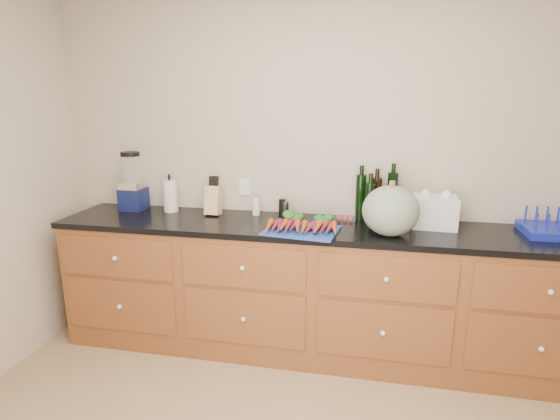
% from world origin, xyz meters
% --- Properties ---
extents(wall_back, '(4.10, 0.05, 2.60)m').
position_xyz_m(wall_back, '(0.00, 1.62, 1.30)').
color(wall_back, '#BCAF9C').
rests_on(wall_back, ground).
extents(cabinets, '(3.60, 0.64, 0.90)m').
position_xyz_m(cabinets, '(0.00, 1.30, 0.45)').
color(cabinets, brown).
rests_on(cabinets, ground).
extents(countertop, '(3.64, 0.62, 0.04)m').
position_xyz_m(countertop, '(0.00, 1.30, 0.92)').
color(countertop, black).
rests_on(countertop, cabinets).
extents(cutting_board, '(0.50, 0.40, 0.01)m').
position_xyz_m(cutting_board, '(-0.09, 1.14, 0.95)').
color(cutting_board, '#2043A2').
rests_on(cutting_board, countertop).
extents(carrots, '(0.46, 0.32, 0.06)m').
position_xyz_m(carrots, '(-0.09, 1.18, 0.98)').
color(carrots, '#CA4217').
rests_on(carrots, cutting_board).
extents(squash, '(0.35, 0.35, 0.32)m').
position_xyz_m(squash, '(0.46, 1.17, 1.10)').
color(squash, slate).
rests_on(squash, countertop).
extents(blender_appliance, '(0.18, 0.18, 0.44)m').
position_xyz_m(blender_appliance, '(-1.45, 1.46, 1.13)').
color(blender_appliance, '#0F1647').
rests_on(blender_appliance, countertop).
extents(paper_towel, '(0.11, 0.11, 0.24)m').
position_xyz_m(paper_towel, '(-1.15, 1.46, 1.06)').
color(paper_towel, silver).
rests_on(paper_towel, countertop).
extents(knife_block, '(0.11, 0.11, 0.21)m').
position_xyz_m(knife_block, '(-0.80, 1.44, 1.05)').
color(knife_block, tan).
rests_on(knife_block, countertop).
extents(grinder_salt, '(0.06, 0.06, 0.13)m').
position_xyz_m(grinder_salt, '(-0.48, 1.48, 1.00)').
color(grinder_salt, silver).
rests_on(grinder_salt, countertop).
extents(grinder_pepper, '(0.05, 0.05, 0.13)m').
position_xyz_m(grinder_pepper, '(-0.29, 1.48, 1.00)').
color(grinder_pepper, black).
rests_on(grinder_pepper, countertop).
extents(canister_chrome, '(0.05, 0.05, 0.12)m').
position_xyz_m(canister_chrome, '(-0.26, 1.48, 1.00)').
color(canister_chrome, white).
rests_on(canister_chrome, countertop).
extents(tomato_box, '(0.15, 0.12, 0.07)m').
position_xyz_m(tomato_box, '(0.17, 1.47, 0.97)').
color(tomato_box, white).
rests_on(tomato_box, countertop).
extents(bottles, '(0.28, 0.15, 0.34)m').
position_xyz_m(bottles, '(0.37, 1.51, 1.10)').
color(bottles, black).
rests_on(bottles, countertop).
extents(grocery_bag, '(0.29, 0.24, 0.21)m').
position_xyz_m(grocery_bag, '(0.76, 1.42, 1.04)').
color(grocery_bag, white).
rests_on(grocery_bag, countertop).
extents(dish_rack, '(0.40, 0.32, 0.16)m').
position_xyz_m(dish_rack, '(1.49, 1.38, 0.98)').
color(dish_rack, '#1221A3').
rests_on(dish_rack, countertop).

